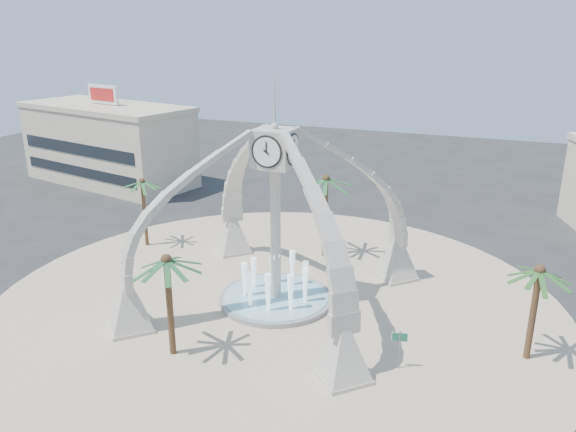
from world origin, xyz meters
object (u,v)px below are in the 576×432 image
at_px(palm_east, 540,271).
at_px(fountain, 276,298).
at_px(clock_tower, 275,215).
at_px(palm_west, 142,183).
at_px(palm_south, 166,261).
at_px(street_sign, 399,342).
at_px(palm_north, 326,180).

bearing_deg(palm_east, fountain, 176.34).
bearing_deg(clock_tower, fountain, 90.00).
xyz_separation_m(clock_tower, palm_west, (-14.88, 5.49, -0.71)).
bearing_deg(palm_west, clock_tower, -20.26).
xyz_separation_m(palm_east, palm_south, (-19.48, -7.45, 0.40)).
height_order(palm_east, palm_west, palm_west).
bearing_deg(street_sign, palm_south, -179.31).
relative_size(palm_east, street_sign, 2.60).
xyz_separation_m(palm_north, street_sign, (9.22, -14.21, -4.90)).
bearing_deg(palm_east, palm_south, -159.07).
relative_size(clock_tower, palm_east, 2.79).
distance_m(clock_tower, street_sign, 11.91).
distance_m(palm_west, palm_north, 15.84).
height_order(palm_west, palm_north, palm_north).
bearing_deg(palm_north, palm_south, -101.13).
bearing_deg(palm_east, street_sign, -149.77).
bearing_deg(palm_west, palm_north, 13.56).
bearing_deg(clock_tower, palm_west, 159.74).
relative_size(clock_tower, street_sign, 7.25).
distance_m(palm_west, street_sign, 27.04).
relative_size(palm_north, street_sign, 3.06).
relative_size(clock_tower, palm_north, 2.37).
bearing_deg(street_sign, fountain, 138.02).
xyz_separation_m(palm_south, street_sign, (12.70, 3.50, -4.23)).
bearing_deg(fountain, palm_east, -3.66).
distance_m(fountain, palm_west, 16.79).
distance_m(clock_tower, palm_south, 9.03).
distance_m(clock_tower, fountain, 6.20).
bearing_deg(palm_south, palm_north, 78.87).
bearing_deg(fountain, clock_tower, -90.00).
bearing_deg(palm_west, palm_east, -11.79).
bearing_deg(fountain, palm_north, 86.91).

